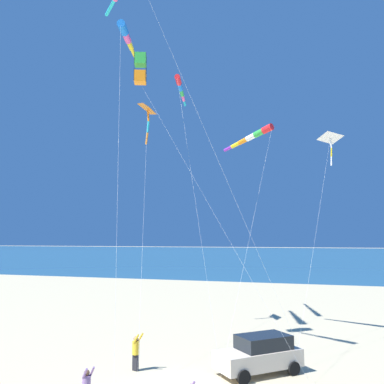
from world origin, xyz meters
The scene contains 10 objects.
ocean_water_strip centered at (165.00, 0.00, 0.00)m, with size 240.00×600.00×0.01m, color #285B7A.
parked_car centered at (3.32, -2.99, 0.95)m, with size 4.26×4.42×1.85m.
cooler_box centered at (6.36, -2.82, 0.21)m, with size 0.62×0.42×0.42m.
person_adult_flyer centered at (1.92, 3.15, 1.02)m, with size 0.54×0.64×1.87m.
kite_delta_blue_topmost centered at (13.55, -7.23, 14.17)m, with size 10.08×3.45×14.64m.
kite_box_yellow_midlevel centered at (5.27, 4.67, 17.70)m, with size 2.87×10.51×18.69m.
kite_windsock_black_fish_shape centered at (12.83, 4.45, 19.15)m, with size 14.40×6.63×19.39m.
kite_windsock_white_trailing centered at (10.66, -1.87, 14.07)m, with size 10.84×4.10×14.67m.
kite_delta_magenta_far_left centered at (10.27, 6.22, 16.70)m, with size 12.21×5.25×17.26m.
kite_windsock_purple_drifting centered at (7.58, 6.89, 21.45)m, with size 14.62×6.45×21.87m.
Camera 1 is at (-17.67, -5.81, 6.71)m, focal length 37.51 mm.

